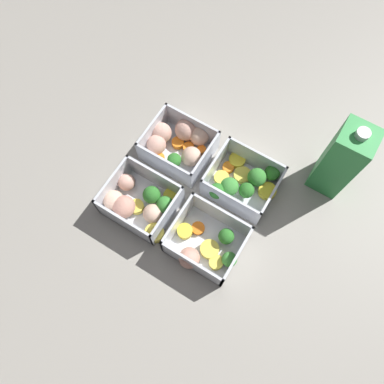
# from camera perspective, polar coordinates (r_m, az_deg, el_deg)

# --- Properties ---
(ground_plane) EXTENTS (4.00, 4.00, 0.00)m
(ground_plane) POSITION_cam_1_polar(r_m,az_deg,el_deg) (0.80, 0.00, -0.61)
(ground_plane) COLOR gray
(container_near_left) EXTENTS (0.16, 0.14, 0.07)m
(container_near_left) POSITION_cam_1_polar(r_m,az_deg,el_deg) (0.77, -8.07, -1.62)
(container_near_left) COLOR silver
(container_near_left) RESTS_ON ground_plane
(container_near_right) EXTENTS (0.14, 0.13, 0.07)m
(container_near_right) POSITION_cam_1_polar(r_m,az_deg,el_deg) (0.74, 2.17, -8.06)
(container_near_right) COLOR silver
(container_near_right) RESTS_ON ground_plane
(container_far_left) EXTENTS (0.14, 0.14, 0.07)m
(container_far_left) POSITION_cam_1_polar(r_m,az_deg,el_deg) (0.82, -2.04, 7.50)
(container_far_left) COLOR silver
(container_far_left) RESTS_ON ground_plane
(container_far_right) EXTENTS (0.15, 0.13, 0.07)m
(container_far_right) POSITION_cam_1_polar(r_m,az_deg,el_deg) (0.79, 7.78, 1.56)
(container_far_right) COLOR silver
(container_far_right) RESTS_ON ground_plane
(juice_carton) EXTENTS (0.07, 0.07, 0.20)m
(juice_carton) POSITION_cam_1_polar(r_m,az_deg,el_deg) (0.78, 21.72, 4.50)
(juice_carton) COLOR green
(juice_carton) RESTS_ON ground_plane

